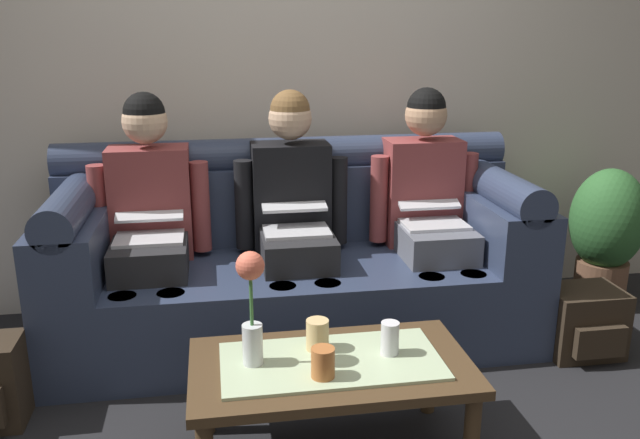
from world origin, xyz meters
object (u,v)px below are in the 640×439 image
Objects in this scene: person_right at (428,203)px; cup_near_right at (323,363)px; flower_vase at (251,301)px; potted_plant at (606,231)px; person_left at (150,215)px; cup_far_center at (317,335)px; cup_near_left at (390,338)px; coffee_table at (331,374)px; backpack_right at (583,322)px; person_middle at (294,209)px; couch at (294,264)px.

cup_near_right is (-0.73, -1.12, -0.22)m from person_right.
potted_plant is at bearing 28.11° from flower_vase.
cup_far_center is (0.65, -0.93, -0.21)m from person_left.
cup_near_left is at bearing 24.65° from cup_near_right.
potted_plant reaches higher than coffee_table.
potted_plant is (0.41, 0.51, 0.27)m from backpack_right.
person_right reaches higher than cup_near_right.
cup_far_center reaches higher than backpack_right.
cup_near_right is at bearing -92.44° from person_middle.
cup_far_center is at bearing 162.82° from cup_near_left.
flower_vase is 0.52× the size of potted_plant.
person_right is 1.36m from cup_near_right.
cup_near_left is 1.28m from backpack_right.
cup_near_left is at bearing 2.90° from coffee_table.
coffee_table is (-0.68, -1.02, -0.33)m from person_right.
couch is 0.94m from cup_far_center.
cup_far_center is (-0.03, 0.09, 0.11)m from coffee_table.
person_left is at bearing -180.00° from person_right.
coffee_table is at bearing -147.83° from potted_plant.
backpack_right is (1.37, 0.68, -0.28)m from cup_near_right.
couch is at bearing 90.00° from coffee_table.
cup_far_center is 1.47m from backpack_right.
couch reaches higher than coffee_table.
flower_vase is 1.75m from backpack_right.
couch is at bearing 74.85° from flower_vase.
flower_vase is at bearing -67.67° from person_left.
person_left is at bearing 167.61° from backpack_right.
person_left is 1.24× the size of coffee_table.
person_right is 3.54× the size of backpack_right.
flower_vase reaches higher than cup_near_left.
person_middle is at bearing 161.62° from backpack_right.
coffee_table is 8.21× the size of cup_near_left.
person_left reaches higher than cup_near_left.
potted_plant reaches higher than backpack_right.
cup_near_left is at bearing -78.06° from couch.
cup_near_left is (0.21, 0.01, 0.12)m from coffee_table.
backpack_right is (1.32, -0.44, -0.21)m from couch.
cup_near_left is (0.89, -1.00, -0.21)m from person_left.
person_right is 10.85× the size of cup_far_center.
backpack_right is (0.64, -0.44, -0.50)m from person_right.
coffee_table is at bearing -4.10° from flower_vase.
person_left is 1.26m from coffee_table.
person_middle reaches higher than couch.
couch is 1.41m from backpack_right.
person_left is 2.42m from potted_plant.
person_left is 1.31m from cup_near_right.
backpack_right is (1.32, 0.58, -0.17)m from coffee_table.
coffee_table is 2.86× the size of backpack_right.
cup_near_left is 1.86m from potted_plant.
cup_near_left is at bearing -114.90° from person_right.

